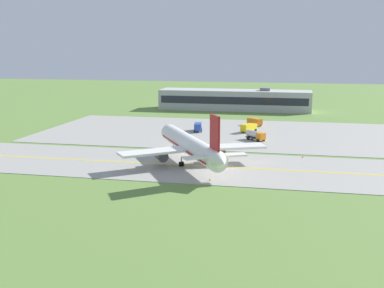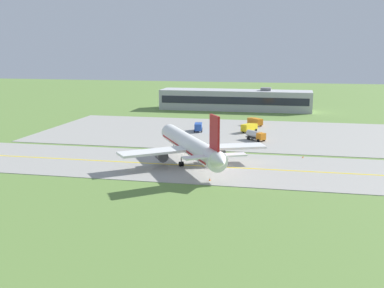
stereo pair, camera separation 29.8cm
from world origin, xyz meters
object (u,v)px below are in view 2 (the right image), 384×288
(service_truck_baggage, at_px, (256,135))
(airplane_lead, at_px, (191,146))
(service_truck_catering, at_px, (255,121))
(service_truck_pushback, at_px, (198,127))
(service_truck_fuel, at_px, (249,127))

(service_truck_baggage, bearing_deg, airplane_lead, -110.96)
(service_truck_catering, height_order, service_truck_pushback, same)
(airplane_lead, xyz_separation_m, service_truck_baggage, (11.51, 30.04, -2.60))
(airplane_lead, height_order, service_truck_baggage, airplane_lead)
(service_truck_catering, bearing_deg, service_truck_baggage, -84.63)
(service_truck_baggage, distance_m, service_truck_pushback, 21.16)
(airplane_lead, relative_size, service_truck_baggage, 6.19)
(service_truck_fuel, height_order, service_truck_catering, same)
(service_truck_fuel, bearing_deg, service_truck_baggage, -76.53)
(service_truck_fuel, xyz_separation_m, service_truck_pushback, (-15.09, -1.76, 0.00))
(airplane_lead, relative_size, service_truck_fuel, 5.75)
(service_truck_baggage, bearing_deg, service_truck_fuel, 103.47)
(service_truck_catering, xyz_separation_m, service_truck_pushback, (-15.80, -13.82, 0.00))
(service_truck_baggage, relative_size, service_truck_fuel, 0.93)
(airplane_lead, distance_m, service_truck_fuel, 43.64)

